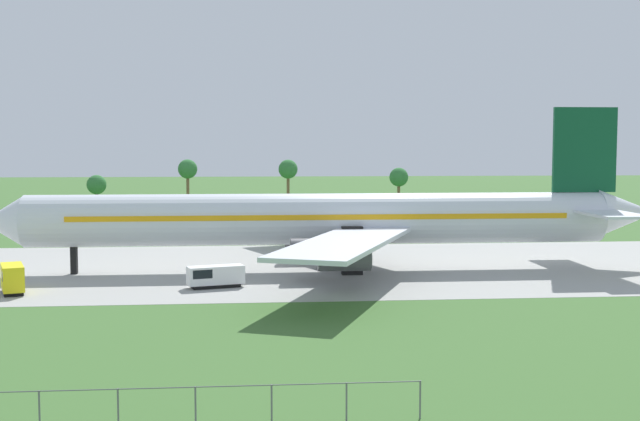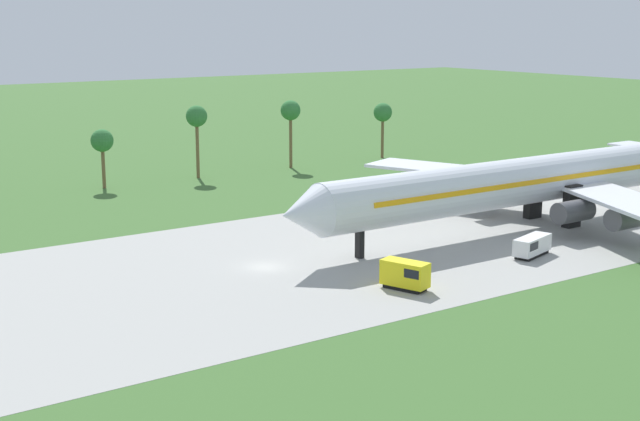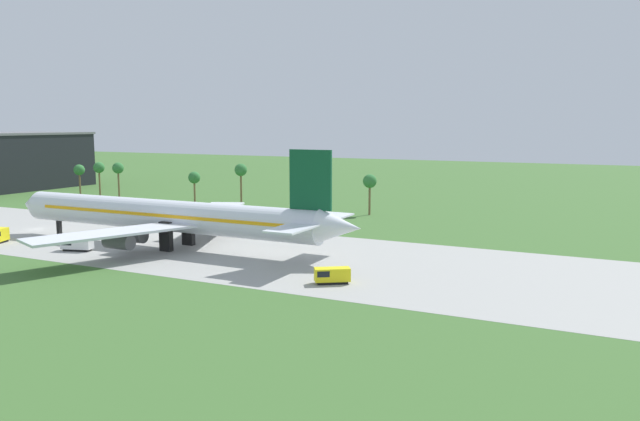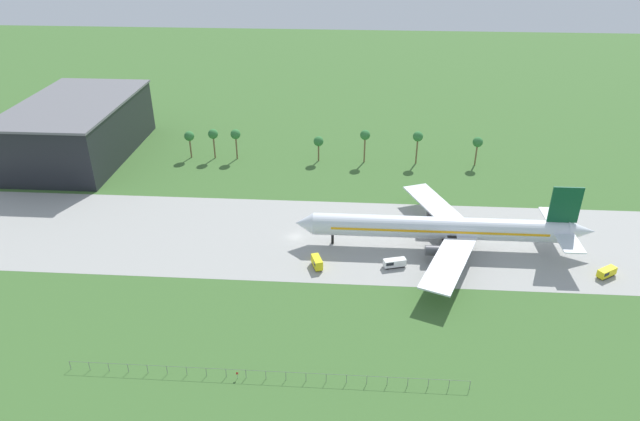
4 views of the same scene
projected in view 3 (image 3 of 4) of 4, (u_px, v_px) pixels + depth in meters
ground_plane at (36, 229)px, 141.05m from camera, size 600.00×600.00×0.00m
taxiway_strip at (36, 229)px, 141.05m from camera, size 320.00×44.00×0.02m
jet_airliner at (170, 216)px, 119.76m from camera, size 80.14×58.83×19.39m
baggage_tug at (331, 275)px, 93.00m from camera, size 5.53×4.61×2.39m
fuel_truck at (76, 244)px, 117.06m from camera, size 6.14×3.53×2.29m
palm_tree_row at (191, 173)px, 187.28m from camera, size 107.61×3.60×12.32m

